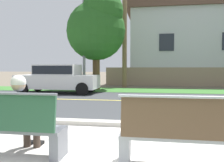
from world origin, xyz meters
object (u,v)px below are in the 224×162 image
(seated_person_blue, at_px, (22,111))
(streetlamp, at_px, (85,29))
(bench_left, at_px, (8,128))
(bench_right, at_px, (183,136))
(car_white_near, at_px, (58,77))
(shade_tree_far_left, at_px, (98,26))

(seated_person_blue, height_order, streetlamp, streetlamp)
(bench_left, xyz_separation_m, bench_right, (2.56, 0.00, 0.00))
(seated_person_blue, distance_m, streetlamp, 11.09)
(car_white_near, bearing_deg, streetlamp, 64.13)
(car_white_near, bearing_deg, shade_tree_far_left, 54.23)
(car_white_near, distance_m, shade_tree_far_left, 4.22)
(bench_left, height_order, seated_person_blue, seated_person_blue)
(bench_right, xyz_separation_m, shade_tree_far_left, (-3.64, 10.99, 3.49))
(bench_left, distance_m, shade_tree_far_left, 11.59)
(bench_left, bearing_deg, shade_tree_far_left, 95.62)
(seated_person_blue, xyz_separation_m, car_white_near, (-2.90, 8.50, 0.18))
(seated_person_blue, distance_m, shade_tree_far_left, 11.37)
(car_white_near, relative_size, streetlamp, 0.66)
(bench_right, xyz_separation_m, streetlamp, (-4.36, 10.64, 3.31))
(shade_tree_far_left, bearing_deg, seated_person_blue, -83.55)
(streetlamp, bearing_deg, shade_tree_far_left, 26.29)
(bench_right, distance_m, streetlamp, 11.97)
(bench_left, height_order, car_white_near, car_white_near)
(bench_right, distance_m, car_white_near, 10.17)
(streetlamp, relative_size, shade_tree_far_left, 1.08)
(streetlamp, height_order, shade_tree_far_left, streetlamp)
(seated_person_blue, bearing_deg, car_white_near, 108.87)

